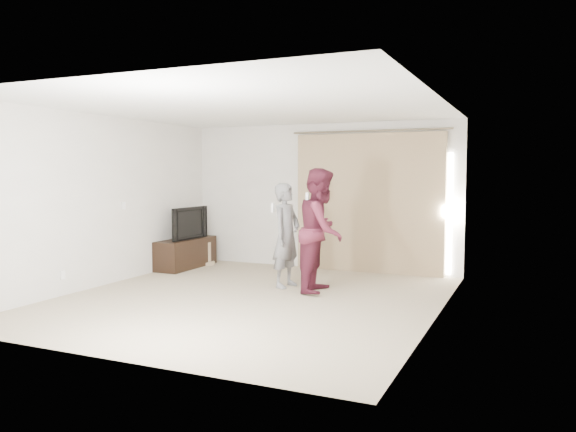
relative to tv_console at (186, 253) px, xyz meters
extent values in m
plane|color=tan|center=(2.27, -1.80, -0.26)|extent=(5.50, 5.50, 0.00)
cube|color=silver|center=(2.27, 0.95, 1.04)|extent=(5.00, 0.04, 2.60)
cube|color=silver|center=(-0.23, -1.80, 1.04)|extent=(0.04, 5.50, 2.60)
cube|color=white|center=(-0.22, -1.40, 0.94)|extent=(0.02, 0.08, 0.12)
cube|color=white|center=(-0.22, -2.70, 0.04)|extent=(0.02, 0.08, 0.12)
cube|color=white|center=(2.27, -1.80, 2.34)|extent=(5.00, 5.50, 0.01)
cube|color=tan|center=(3.17, 0.88, 0.94)|extent=(2.60, 0.10, 2.40)
cylinder|color=brown|center=(3.17, 0.88, 2.18)|extent=(2.80, 0.03, 0.03)
cube|color=white|center=(4.53, 0.92, 0.79)|extent=(0.08, 0.04, 2.00)
cube|color=black|center=(0.00, 0.00, 0.00)|extent=(0.47, 1.36, 0.52)
imported|color=black|center=(0.00, 0.00, 0.55)|extent=(0.17, 1.01, 0.58)
cylinder|color=tan|center=(0.17, 0.43, -0.24)|extent=(0.32, 0.32, 0.05)
cylinder|color=tan|center=(0.17, 0.43, -0.02)|extent=(0.18, 0.18, 0.37)
imported|color=slate|center=(2.38, -0.84, 0.52)|extent=(0.45, 0.62, 1.57)
cube|color=white|center=(2.20, -0.94, 0.94)|extent=(0.04, 0.04, 0.14)
cube|color=white|center=(2.20, -0.72, 0.84)|extent=(0.05, 0.05, 0.09)
imported|color=#531A2B|center=(2.98, -0.95, 0.63)|extent=(0.75, 0.93, 1.79)
cube|color=white|center=(2.80, -1.05, 1.11)|extent=(0.04, 0.04, 0.14)
cube|color=white|center=(2.80, -0.83, 0.99)|extent=(0.05, 0.05, 0.09)
camera|label=1|loc=(5.80, -8.52, 1.46)|focal=35.00mm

